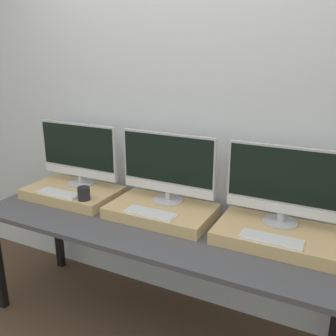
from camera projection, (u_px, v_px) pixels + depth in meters
name	position (u px, v px, depth m)	size (l,w,h in m)	color
wall_back	(183.00, 124.00, 2.47)	(8.00, 0.04, 2.60)	silver
workbench	(153.00, 233.00, 2.29)	(2.26, 0.72, 0.76)	#47474C
wooden_riser_left	(73.00, 193.00, 2.67)	(0.65, 0.40, 0.07)	tan
monitor_left	(79.00, 153.00, 2.66)	(0.63, 0.19, 0.45)	#B2B2B7
keyboard_left	(59.00, 193.00, 2.54)	(0.32, 0.11, 0.01)	silver
mug	(84.00, 194.00, 2.44)	(0.08, 0.08, 0.09)	black
wooden_riser_center	(161.00, 211.00, 2.36)	(0.65, 0.40, 0.07)	tan
monitor_center	(168.00, 166.00, 2.36)	(0.63, 0.19, 0.45)	#B2B2B7
keyboard_center	(151.00, 213.00, 2.23)	(0.32, 0.11, 0.01)	silver
wooden_riser_right	(276.00, 235.00, 2.05)	(0.65, 0.40, 0.07)	tan
monitor_right	(284.00, 184.00, 2.05)	(0.63, 0.19, 0.45)	#B2B2B7
keyboard_right	(271.00, 239.00, 1.93)	(0.32, 0.11, 0.01)	silver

